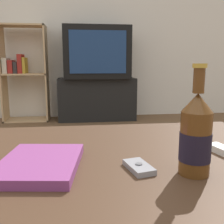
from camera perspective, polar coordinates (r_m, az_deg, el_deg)
back_wall at (r=3.74m, az=-7.30°, el=19.07°), size 8.00×0.05×2.60m
coffee_table at (r=0.75m, az=-6.06°, el=-14.96°), size 1.27×0.84×0.48m
tv_stand at (r=3.48m, az=-3.29°, el=2.85°), size 1.00×0.37×0.55m
television at (r=3.45m, az=-3.39°, el=12.72°), size 0.83×0.54×0.64m
bookshelf at (r=3.56m, az=-18.93°, el=8.30°), size 0.56×0.30×1.21m
beer_bottle at (r=0.65m, az=17.75°, el=-4.97°), size 0.07×0.07×0.26m
cell_phone at (r=0.67m, az=5.85°, el=-11.83°), size 0.07×0.10×0.02m
table_book at (r=0.70m, az=-15.39°, el=-10.74°), size 0.22×0.27×0.02m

